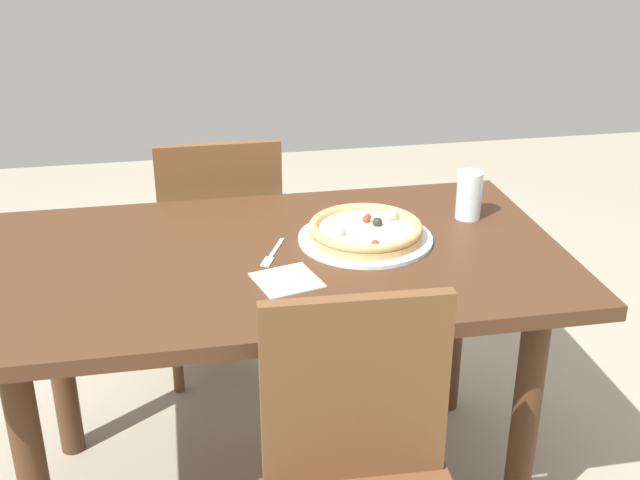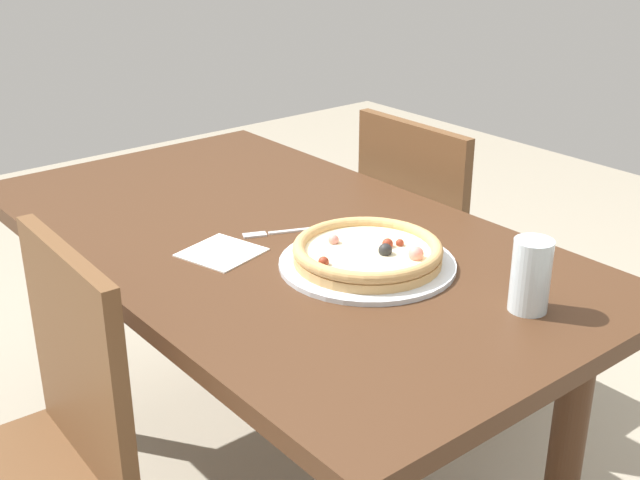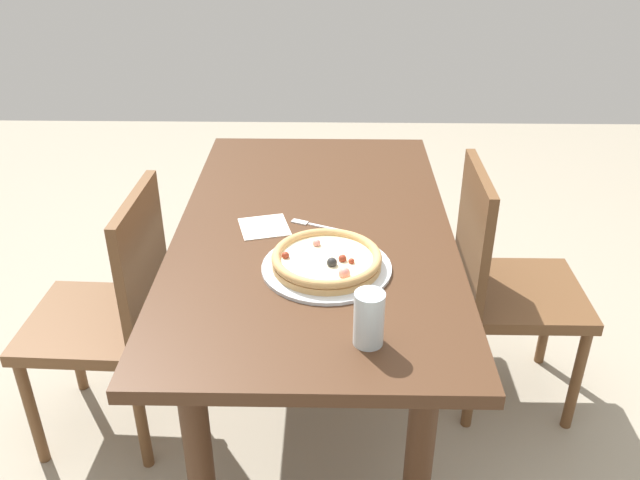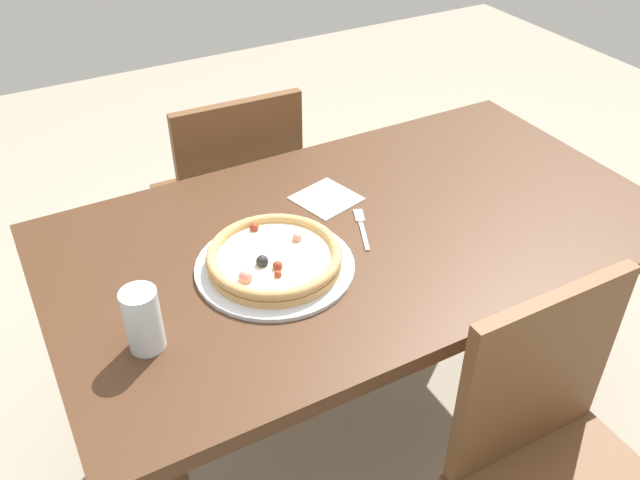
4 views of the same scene
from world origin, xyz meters
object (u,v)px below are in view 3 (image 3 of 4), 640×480
(pizza, at_px, (327,259))
(fork, at_px, (312,225))
(plate, at_px, (327,267))
(drinking_glass, at_px, (369,319))
(chair_far, at_px, (112,311))
(dining_table, at_px, (314,255))
(napkin, at_px, (264,227))
(chair_near, at_px, (503,282))

(pizza, xyz_separation_m, fork, (0.25, 0.05, -0.03))
(plate, relative_size, drinking_glass, 2.63)
(chair_far, distance_m, drinking_glass, 0.95)
(dining_table, relative_size, chair_far, 1.69)
(fork, bearing_deg, chair_far, 32.03)
(fork, height_order, drinking_glass, drinking_glass)
(chair_far, relative_size, napkin, 6.17)
(chair_near, xyz_separation_m, chair_far, (-0.19, 1.25, 0.00))
(chair_far, bearing_deg, drinking_glass, -119.38)
(chair_near, bearing_deg, chair_far, -81.29)
(drinking_glass, bearing_deg, napkin, 27.60)
(fork, bearing_deg, dining_table, 173.50)
(dining_table, relative_size, pizza, 4.96)
(napkin, bearing_deg, chair_near, -81.92)
(fork, distance_m, drinking_glass, 0.58)
(chair_near, bearing_deg, fork, -81.41)
(plate, bearing_deg, drinking_glass, -162.85)
(dining_table, bearing_deg, napkin, 94.85)
(chair_near, distance_m, chair_far, 1.26)
(dining_table, xyz_separation_m, chair_far, (-0.09, 0.62, -0.15))
(dining_table, distance_m, pizza, 0.28)
(chair_near, bearing_deg, pizza, -59.43)
(chair_far, distance_m, pizza, 0.74)
(drinking_glass, bearing_deg, chair_far, 58.44)
(fork, distance_m, napkin, 0.14)
(dining_table, distance_m, plate, 0.27)
(dining_table, height_order, drinking_glass, drinking_glass)
(drinking_glass, bearing_deg, dining_table, 13.71)
(chair_far, relative_size, drinking_glass, 6.52)
(pizza, bearing_deg, plate, 21.56)
(fork, xyz_separation_m, napkin, (-0.02, 0.14, -0.00))
(napkin, bearing_deg, drinking_glass, -152.40)
(plate, distance_m, napkin, 0.30)
(fork, bearing_deg, plate, 123.54)
(chair_near, relative_size, plate, 2.48)
(dining_table, height_order, pizza, pizza)
(chair_far, xyz_separation_m, plate, (-0.15, -0.66, 0.26))
(chair_far, xyz_separation_m, pizza, (-0.15, -0.66, 0.29))
(chair_far, height_order, fork, chair_far)
(chair_near, bearing_deg, dining_table, -81.07)
(dining_table, height_order, napkin, napkin)
(chair_near, xyz_separation_m, fork, (-0.09, 0.63, 0.26))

